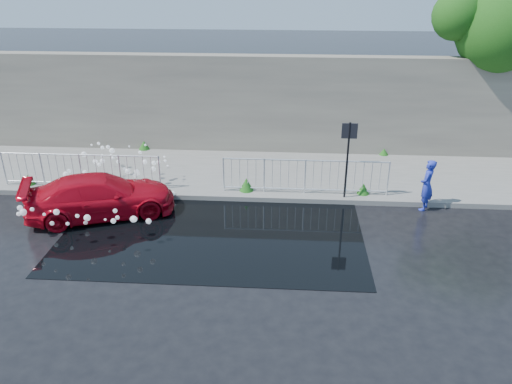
{
  "coord_description": "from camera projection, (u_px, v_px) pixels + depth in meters",
  "views": [
    {
      "loc": [
        2.45,
        -10.7,
        6.64
      ],
      "look_at": [
        1.63,
        1.46,
        1.0
      ],
      "focal_mm": 35.0,
      "sensor_mm": 36.0,
      "label": 1
    }
  ],
  "objects": [
    {
      "name": "ground",
      "position": [
        188.0,
        250.0,
        12.63
      ],
      "size": [
        90.0,
        90.0,
        0.0
      ],
      "primitive_type": "plane",
      "color": "black",
      "rests_on": "ground"
    },
    {
      "name": "retaining_wall",
      "position": [
        222.0,
        103.0,
        18.35
      ],
      "size": [
        30.0,
        0.6,
        3.5
      ],
      "primitive_type": "cube",
      "color": "#625A52",
      "rests_on": "pavement"
    },
    {
      "name": "pavement",
      "position": [
        216.0,
        172.0,
        17.12
      ],
      "size": [
        30.0,
        4.0,
        0.15
      ],
      "primitive_type": "cube",
      "color": "#63645F",
      "rests_on": "ground"
    },
    {
      "name": "railing_left",
      "position": [
        81.0,
        169.0,
        15.6
      ],
      "size": [
        5.05,
        0.05,
        1.1
      ],
      "color": "silver",
      "rests_on": "pavement"
    },
    {
      "name": "tree",
      "position": [
        512.0,
        22.0,
        16.72
      ],
      "size": [
        5.08,
        3.0,
        6.44
      ],
      "color": "#332114",
      "rests_on": "ground"
    },
    {
      "name": "puddle",
      "position": [
        213.0,
        231.0,
        13.5
      ],
      "size": [
        8.0,
        5.0,
        0.01
      ],
      "primitive_type": "cube",
      "color": "black",
      "rests_on": "ground"
    },
    {
      "name": "water_spray",
      "position": [
        109.0,
        180.0,
        14.94
      ],
      "size": [
        3.71,
        5.43,
        1.01
      ],
      "color": "white",
      "rests_on": "ground"
    },
    {
      "name": "red_car",
      "position": [
        100.0,
        196.0,
        14.15
      ],
      "size": [
        4.43,
        2.98,
        1.19
      ],
      "primitive_type": "imported",
      "rotation": [
        0.0,
        0.0,
        1.92
      ],
      "color": "#AE0616",
      "rests_on": "ground"
    },
    {
      "name": "curb",
      "position": [
        207.0,
        197.0,
        15.31
      ],
      "size": [
        30.0,
        0.25,
        0.16
      ],
      "primitive_type": "cube",
      "color": "#63645F",
      "rests_on": "ground"
    },
    {
      "name": "person",
      "position": [
        427.0,
        185.0,
        14.41
      ],
      "size": [
        0.57,
        0.66,
        1.54
      ],
      "primitive_type": "imported",
      "rotation": [
        0.0,
        0.0,
        -2.01
      ],
      "color": "#222FAE",
      "rests_on": "ground"
    },
    {
      "name": "railing_right",
      "position": [
        305.0,
        175.0,
        15.17
      ],
      "size": [
        5.05,
        0.05,
        1.1
      ],
      "color": "silver",
      "rests_on": "pavement"
    },
    {
      "name": "weeds",
      "position": [
        208.0,
        172.0,
        16.48
      ],
      "size": [
        12.17,
        3.93,
        0.41
      ],
      "color": "#185015",
      "rests_on": "pavement"
    },
    {
      "name": "sign_post",
      "position": [
        348.0,
        148.0,
        14.45
      ],
      "size": [
        0.45,
        0.06,
        2.5
      ],
      "color": "black",
      "rests_on": "ground"
    }
  ]
}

